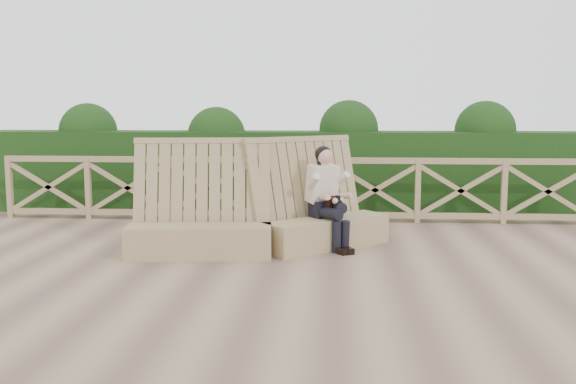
{
  "coord_description": "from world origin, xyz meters",
  "views": [
    {
      "loc": [
        0.75,
        -7.37,
        1.9
      ],
      "look_at": [
        0.18,
        0.4,
        0.9
      ],
      "focal_mm": 40.0,
      "sensor_mm": 36.0,
      "label": 1
    }
  ],
  "objects": [
    {
      "name": "ground",
      "position": [
        0.0,
        0.0,
        0.0
      ],
      "size": [
        60.0,
        60.0,
        0.0
      ],
      "primitive_type": "plane",
      "color": "brown",
      "rests_on": "ground"
    },
    {
      "name": "hedge",
      "position": [
        0.0,
        4.7,
        0.75
      ],
      "size": [
        12.0,
        1.2,
        1.5
      ],
      "primitive_type": "cube",
      "color": "black",
      "rests_on": "ground"
    },
    {
      "name": "guardrail",
      "position": [
        0.0,
        3.5,
        0.55
      ],
      "size": [
        10.1,
        0.09,
        1.1
      ],
      "color": "#988058",
      "rests_on": "ground"
    },
    {
      "name": "bench",
      "position": [
        -0.21,
        1.11,
        0.39
      ],
      "size": [
        3.49,
        2.03,
        1.55
      ],
      "rotation": [
        0.0,
        0.0,
        0.43
      ],
      "color": "#937A54",
      "rests_on": "ground"
    },
    {
      "name": "woman",
      "position": [
        0.65,
        1.43,
        0.74
      ],
      "size": [
        0.71,
        0.9,
        1.41
      ],
      "rotation": [
        0.0,
        0.0,
        0.62
      ],
      "color": "black",
      "rests_on": "ground"
    }
  ]
}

